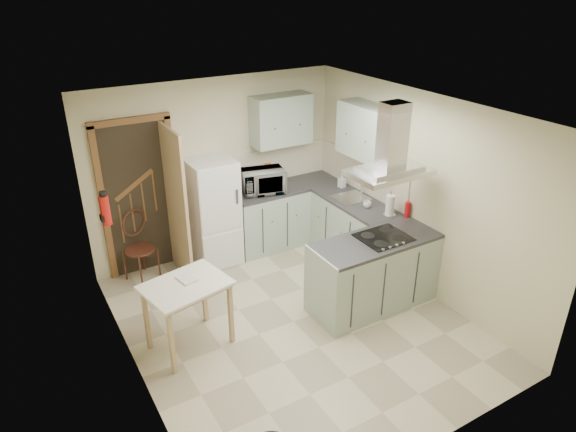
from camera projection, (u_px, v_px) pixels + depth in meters
floor at (294, 322)px, 6.05m from camera, size 4.20×4.20×0.00m
ceiling at (295, 112)px, 4.97m from camera, size 4.20×4.20×0.00m
back_wall at (216, 169)px, 7.14m from camera, size 3.60×0.00×3.60m
left_wall at (126, 272)px, 4.68m from camera, size 0.00×4.20×4.20m
right_wall at (418, 194)px, 6.33m from camera, size 0.00×4.20×4.20m
doorway at (140, 199)px, 6.69m from camera, size 1.10×0.12×2.10m
fridge at (213, 212)px, 7.03m from camera, size 0.60×0.60×1.50m
counter_back at (269, 218)px, 7.55m from camera, size 1.08×0.60×0.90m
counter_right at (342, 222)px, 7.41m from camera, size 0.60×1.95×0.90m
splashback at (276, 164)px, 7.61m from camera, size 1.68×0.02×0.50m
wall_cabinet_back at (281, 120)px, 7.18m from camera, size 0.85×0.35×0.70m
wall_cabinet_right at (367, 132)px, 6.65m from camera, size 0.35×0.90×0.70m
peninsula at (374, 272)px, 6.18m from camera, size 1.55×0.65×0.90m
hob at (383, 237)px, 6.03m from camera, size 0.58×0.50×0.01m
extractor_hood at (389, 172)px, 5.68m from camera, size 0.90×0.55×0.10m
sink at (351, 198)px, 7.08m from camera, size 0.45×0.40×0.01m
fire_extinguisher at (105, 210)px, 5.30m from camera, size 0.10×0.10×0.32m
drop_leaf_table at (189, 315)px, 5.50m from camera, size 0.96×0.79×0.80m
bentwood_chair at (140, 250)px, 6.73m from camera, size 0.51×0.51×0.87m
microwave at (263, 181)px, 7.21m from camera, size 0.67×0.53×0.33m
kettle at (283, 178)px, 7.49m from camera, size 0.15×0.15×0.19m
cereal_box at (268, 174)px, 7.50m from camera, size 0.14×0.21×0.29m
soap_bottle at (342, 181)px, 7.40m from camera, size 0.10×0.10×0.20m
paper_towel at (390, 205)px, 6.53m from camera, size 0.14×0.14×0.28m
cup at (367, 204)px, 6.78m from camera, size 0.14×0.14×0.09m
red_bottle at (407, 210)px, 6.50m from camera, size 0.09×0.09×0.20m
book at (180, 278)px, 5.34m from camera, size 0.20×0.24×0.10m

